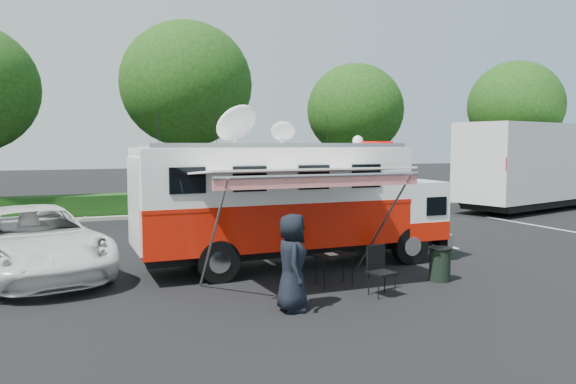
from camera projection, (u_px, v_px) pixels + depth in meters
name	position (u px, v px, depth m)	size (l,w,h in m)	color
ground_plane	(295.00, 265.00, 14.75)	(120.00, 120.00, 0.00)	black
back_border	(211.00, 105.00, 26.63)	(60.00, 6.14, 8.87)	#9E998E
stall_lines	(242.00, 247.00, 17.32)	(24.12, 5.50, 0.01)	silver
command_truck	(293.00, 201.00, 14.57)	(8.26, 2.28, 3.97)	black
awning	(304.00, 174.00, 12.04)	(4.51, 2.35, 2.73)	white
white_suv	(35.00, 275.00, 13.65)	(2.77, 6.01, 1.67)	silver
person	(292.00, 310.00, 10.78)	(0.92, 0.60, 1.88)	black
folding_table	(334.00, 256.00, 12.58)	(0.98, 0.82, 0.73)	black
folding_chair	(379.00, 266.00, 11.85)	(0.58, 0.61, 1.05)	black
trash_bin	(440.00, 264.00, 13.06)	(0.52, 0.52, 0.78)	black
semi_trailer	(556.00, 164.00, 28.12)	(13.63, 6.08, 4.12)	silver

